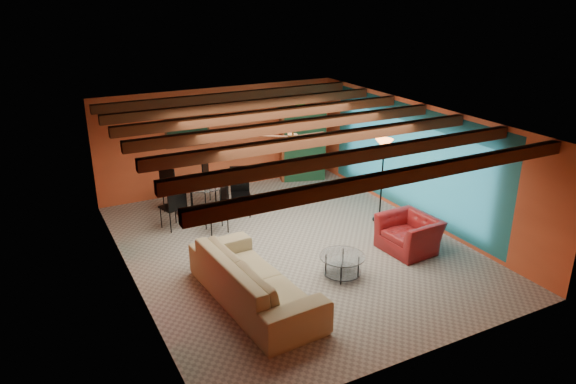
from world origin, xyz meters
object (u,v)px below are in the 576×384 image
coffee_table (342,266)px  armoire (300,145)px  potted_plant (300,100)px  sofa (254,279)px  dining_table (204,194)px  floor_lamp (382,181)px  armchair (409,234)px  vase (202,166)px

coffee_table → armoire: (1.96, 5.22, 0.76)m
coffee_table → armoire: 5.62m
potted_plant → sofa: bearing=-125.6°
sofa → dining_table: 3.88m
sofa → floor_lamp: 4.41m
floor_lamp → potted_plant: (-0.23, 3.44, 1.24)m
coffee_table → potted_plant: size_ratio=1.63×
armchair → armoire: armoire is taller
dining_table → armoire: (3.31, 1.39, 0.40)m
sofa → armoire: bearing=-39.8°
armchair → dining_table: 4.75m
dining_table → vase: vase is taller
armoire → potted_plant: (0.00, 0.00, 1.24)m
floor_lamp → vase: 4.10m
armchair → armoire: (0.16, 4.94, 0.62)m
potted_plant → vase: bearing=-157.2°
armoire → dining_table: bearing=-140.3°
armchair → potted_plant: bearing=174.2°
dining_table → potted_plant: (3.31, 1.39, 1.64)m
dining_table → potted_plant: 3.95m
armoire → sofa: bearing=-108.7°
sofa → floor_lamp: bearing=-69.8°
sofa → armchair: 3.61m
armoire → vase: size_ratio=11.04×
armoire → floor_lamp: armoire is taller
armoire → potted_plant: size_ratio=3.75×
armchair → vase: vase is taller
potted_plant → dining_table: bearing=-157.2°
coffee_table → potted_plant: 5.92m
coffee_table → vase: size_ratio=4.79×
vase → dining_table: bearing=0.0°
armoire → vase: 3.61m
floor_lamp → potted_plant: size_ratio=3.74×
coffee_table → sofa: bearing=-179.2°
dining_table → floor_lamp: floor_lamp is taller
floor_lamp → vase: (-3.54, 2.04, 0.28)m
coffee_table → floor_lamp: (2.19, 1.78, 0.76)m
dining_table → vase: 0.67m
sofa → armchair: (3.59, 0.31, -0.07)m
coffee_table → floor_lamp: 2.92m
coffee_table → vase: (-1.35, 3.82, 1.04)m
armchair → vase: bearing=-142.3°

